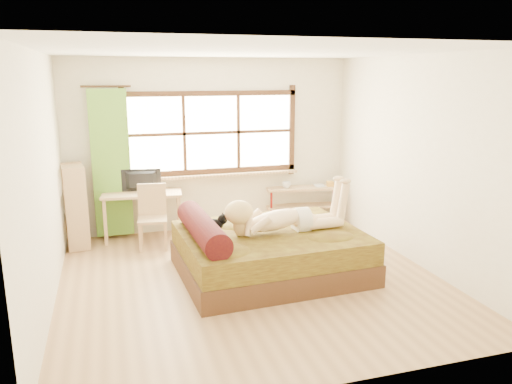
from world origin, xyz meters
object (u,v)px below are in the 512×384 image
object	(u,v)px
bed	(266,251)
chair	(152,212)
desk	(142,199)
kitten	(212,224)
bookshelf	(76,206)
woman	(284,206)
pipe_shelf	(304,196)

from	to	relation	value
bed	chair	world-z (taller)	chair
desk	chair	world-z (taller)	chair
kitten	bookshelf	world-z (taller)	bookshelf
kitten	bookshelf	size ratio (longest dim) A/B	0.28
chair	bookshelf	size ratio (longest dim) A/B	0.76
kitten	chair	bearing A→B (deg)	110.68
woman	kitten	bearing A→B (deg)	167.23
bookshelf	bed	bearing A→B (deg)	-44.19
kitten	desk	xyz separation A→B (m)	(-0.71, 1.73, -0.05)
bed	kitten	xyz separation A→B (m)	(-0.67, 0.10, 0.39)
woman	bookshelf	world-z (taller)	woman
desk	bed	bearing A→B (deg)	-46.50
bookshelf	pipe_shelf	bearing A→B (deg)	-3.97
pipe_shelf	woman	bearing A→B (deg)	-109.67
chair	pipe_shelf	bearing A→B (deg)	17.45
woman	desk	bearing A→B (deg)	127.03
bed	desk	size ratio (longest dim) A/B	1.89
desk	chair	xyz separation A→B (m)	(0.11, -0.37, -0.12)
bookshelf	kitten	bearing A→B (deg)	-52.03
woman	kitten	world-z (taller)	woman
kitten	woman	bearing A→B (deg)	-12.77
kitten	chair	distance (m)	1.49
kitten	desk	size ratio (longest dim) A/B	0.27
woman	bookshelf	size ratio (longest dim) A/B	1.29
kitten	chair	size ratio (longest dim) A/B	0.36
bed	bookshelf	distance (m)	2.91
kitten	pipe_shelf	bearing A→B (deg)	40.42
desk	bookshelf	distance (m)	0.95
kitten	pipe_shelf	distance (m)	2.69
pipe_shelf	bookshelf	distance (m)	3.61
bed	desk	distance (m)	2.31
woman	desk	world-z (taller)	woman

